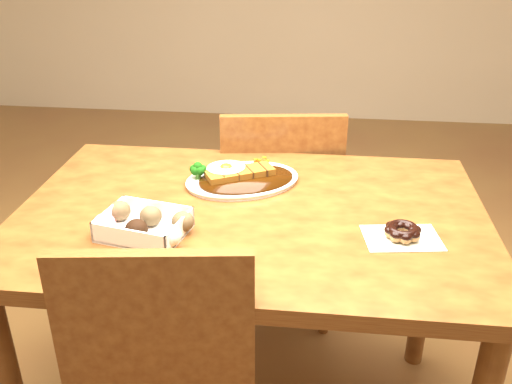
# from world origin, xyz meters

# --- Properties ---
(table) EXTENTS (1.20, 0.80, 0.75)m
(table) POSITION_xyz_m (0.00, 0.00, 0.65)
(table) COLOR #522610
(table) RESTS_ON ground
(chair_far) EXTENTS (0.47, 0.47, 0.87)m
(chair_far) POSITION_xyz_m (0.04, 0.54, 0.48)
(chair_far) COLOR #522610
(chair_far) RESTS_ON ground
(katsu_curry_plate) EXTENTS (0.38, 0.34, 0.06)m
(katsu_curry_plate) POSITION_xyz_m (-0.05, 0.16, 0.77)
(katsu_curry_plate) COLOR white
(katsu_curry_plate) RESTS_ON table
(donut_box) EXTENTS (0.23, 0.19, 0.05)m
(donut_box) POSITION_xyz_m (-0.24, -0.15, 0.78)
(donut_box) COLOR white
(donut_box) RESTS_ON table
(pon_de_ring) EXTENTS (0.19, 0.15, 0.03)m
(pon_de_ring) POSITION_xyz_m (0.37, -0.10, 0.77)
(pon_de_ring) COLOR silver
(pon_de_ring) RESTS_ON table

